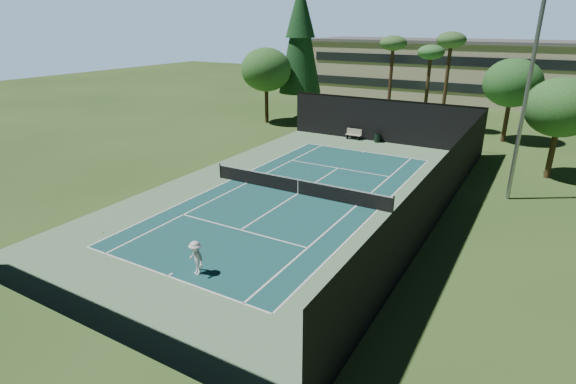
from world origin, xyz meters
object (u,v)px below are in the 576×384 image
Objects in this scene: tennis_ball_d at (280,163)px; park_bench at (354,134)px; player at (196,258)px; tennis_ball_a at (103,232)px; trash_bin at (377,137)px; tennis_net at (298,186)px; tennis_ball_c at (363,188)px; tennis_ball_b at (309,175)px.

park_bench is at bearing 78.51° from tennis_ball_d.
player reaches higher than park_bench.
tennis_ball_a is at bearing -97.93° from park_bench.
player reaches higher than tennis_ball_d.
tennis_ball_a is 0.07× the size of trash_bin.
trash_bin is (-0.17, 15.64, -0.08)m from tennis_net.
player is 23.81× the size of tennis_ball_a.
park_bench is (-2.54, 15.62, -0.01)m from tennis_net.
player reaches higher than tennis_net.
tennis_ball_c reaches higher than tennis_ball_a.
tennis_ball_b is (5.08, 14.02, -0.00)m from tennis_ball_a.
park_bench is 2.37m from trash_bin.
trash_bin reaches higher than tennis_ball_b.
park_bench is at bearing 99.22° from tennis_net.
player is 26.72m from trash_bin.
tennis_ball_b is 1.07× the size of tennis_ball_d.
park_bench is (2.09, 10.27, 0.52)m from tennis_ball_d.
park_bench is (3.62, 25.99, 0.51)m from tennis_ball_a.
tennis_net is 11.10m from player.
tennis_ball_d is (-5.61, 16.41, -0.77)m from player.
tennis_ball_b is at bearing 106.47° from tennis_net.
player reaches higher than tennis_ball_b.
tennis_ball_c is 8.29m from tennis_ball_d.
tennis_net is at bearing -49.19° from tennis_ball_d.
tennis_ball_a is 1.08× the size of tennis_ball_d.
park_bench reaches higher than tennis_ball_d.
tennis_ball_a is at bearing -109.91° from tennis_ball_b.
tennis_ball_b is at bearing -94.35° from trash_bin.
tennis_ball_c reaches higher than tennis_ball_b.
tennis_ball_c is at bearing 54.72° from tennis_ball_a.
trash_bin is at bearing 0.50° from park_bench.
tennis_net is 7.09m from tennis_ball_d.
tennis_ball_a is 0.05× the size of park_bench.
player is 17.36m from tennis_ball_d.
player is at bearing -99.50° from tennis_ball_c.
tennis_net is 4.57m from tennis_ball_c.
trash_bin is at bearing 85.65° from tennis_ball_b.
tennis_ball_d is at bearing -101.49° from park_bench.
tennis_ball_a is at bearing -102.97° from trash_bin.
tennis_ball_c is 13.87m from park_bench.
tennis_ball_b is at bearing 70.09° from tennis_ball_a.
tennis_ball_a is at bearing -164.75° from player.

